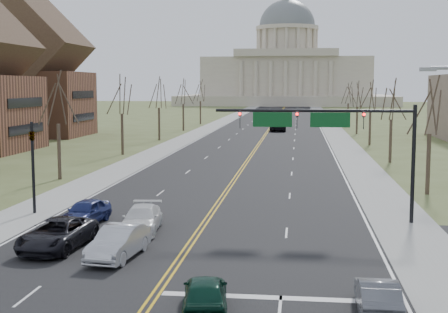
% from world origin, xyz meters
% --- Properties ---
extents(ground, '(600.00, 600.00, 0.00)m').
position_xyz_m(ground, '(0.00, 0.00, 0.00)').
color(ground, '#4D572B').
rests_on(ground, ground).
extents(road, '(20.00, 380.00, 0.01)m').
position_xyz_m(road, '(0.00, 110.00, 0.01)').
color(road, black).
rests_on(road, ground).
extents(cross_road, '(120.00, 14.00, 0.01)m').
position_xyz_m(cross_road, '(0.00, 6.00, 0.01)').
color(cross_road, black).
rests_on(cross_road, ground).
extents(sidewalk_left, '(4.00, 380.00, 0.03)m').
position_xyz_m(sidewalk_left, '(-12.00, 110.00, 0.01)').
color(sidewalk_left, gray).
rests_on(sidewalk_left, ground).
extents(sidewalk_right, '(4.00, 380.00, 0.03)m').
position_xyz_m(sidewalk_right, '(12.00, 110.00, 0.01)').
color(sidewalk_right, gray).
rests_on(sidewalk_right, ground).
extents(center_line, '(0.42, 380.00, 0.01)m').
position_xyz_m(center_line, '(0.00, 110.00, 0.01)').
color(center_line, gold).
rests_on(center_line, road).
extents(edge_line_left, '(0.15, 380.00, 0.01)m').
position_xyz_m(edge_line_left, '(-9.80, 110.00, 0.01)').
color(edge_line_left, silver).
rests_on(edge_line_left, road).
extents(edge_line_right, '(0.15, 380.00, 0.01)m').
position_xyz_m(edge_line_right, '(9.80, 110.00, 0.01)').
color(edge_line_right, silver).
rests_on(edge_line_right, road).
extents(stop_bar, '(9.50, 0.50, 0.01)m').
position_xyz_m(stop_bar, '(5.00, -1.00, 0.01)').
color(stop_bar, silver).
rests_on(stop_bar, road).
extents(capitol, '(90.00, 60.00, 50.00)m').
position_xyz_m(capitol, '(0.00, 249.91, 14.20)').
color(capitol, beige).
rests_on(capitol, ground).
extents(signal_mast, '(12.12, 0.44, 7.20)m').
position_xyz_m(signal_mast, '(7.45, 13.50, 5.76)').
color(signal_mast, black).
rests_on(signal_mast, ground).
extents(signal_left, '(0.32, 0.36, 6.00)m').
position_xyz_m(signal_left, '(-11.50, 13.50, 3.71)').
color(signal_left, black).
rests_on(signal_left, ground).
extents(tree_r_0, '(3.74, 3.74, 8.50)m').
position_xyz_m(tree_r_0, '(15.50, 24.00, 6.55)').
color(tree_r_0, '#3B2A23').
rests_on(tree_r_0, ground).
extents(tree_l_0, '(3.96, 3.96, 9.00)m').
position_xyz_m(tree_l_0, '(-15.50, 28.00, 6.94)').
color(tree_l_0, '#3B2A23').
rests_on(tree_l_0, ground).
extents(tree_r_1, '(3.74, 3.74, 8.50)m').
position_xyz_m(tree_r_1, '(15.50, 44.00, 6.55)').
color(tree_r_1, '#3B2A23').
rests_on(tree_r_1, ground).
extents(tree_l_1, '(3.96, 3.96, 9.00)m').
position_xyz_m(tree_l_1, '(-15.50, 48.00, 6.94)').
color(tree_l_1, '#3B2A23').
rests_on(tree_l_1, ground).
extents(tree_r_2, '(3.74, 3.74, 8.50)m').
position_xyz_m(tree_r_2, '(15.50, 64.00, 6.55)').
color(tree_r_2, '#3B2A23').
rests_on(tree_r_2, ground).
extents(tree_l_2, '(3.96, 3.96, 9.00)m').
position_xyz_m(tree_l_2, '(-15.50, 68.00, 6.94)').
color(tree_l_2, '#3B2A23').
rests_on(tree_l_2, ground).
extents(tree_r_3, '(3.74, 3.74, 8.50)m').
position_xyz_m(tree_r_3, '(15.50, 84.00, 6.55)').
color(tree_r_3, '#3B2A23').
rests_on(tree_r_3, ground).
extents(tree_l_3, '(3.96, 3.96, 9.00)m').
position_xyz_m(tree_l_3, '(-15.50, 88.00, 6.94)').
color(tree_l_3, '#3B2A23').
rests_on(tree_l_3, ground).
extents(tree_r_4, '(3.74, 3.74, 8.50)m').
position_xyz_m(tree_r_4, '(15.50, 104.00, 6.55)').
color(tree_r_4, '#3B2A23').
rests_on(tree_r_4, ground).
extents(tree_l_4, '(3.96, 3.96, 9.00)m').
position_xyz_m(tree_l_4, '(-15.50, 108.00, 6.94)').
color(tree_l_4, '#3B2A23').
rests_on(tree_l_4, ground).
extents(bldg_left_far, '(17.10, 14.28, 23.25)m').
position_xyz_m(bldg_left_far, '(-38.00, 74.00, 9.54)').
color(bldg_left_far, brown).
rests_on(bldg_left_far, ground).
extents(car_nb_inner_lead, '(2.16, 4.25, 1.39)m').
position_xyz_m(car_nb_inner_lead, '(2.26, -2.78, 0.71)').
color(car_nb_inner_lead, '#0B3325').
rests_on(car_nb_inner_lead, road).
extents(car_nb_outer_lead, '(1.45, 4.06, 1.33)m').
position_xyz_m(car_nb_outer_lead, '(8.55, -2.31, 0.68)').
color(car_nb_outer_lead, '#56585E').
rests_on(car_nb_outer_lead, road).
extents(car_sb_inner_lead, '(2.18, 4.90, 1.56)m').
position_xyz_m(car_sb_inner_lead, '(-2.97, 3.80, 0.79)').
color(car_sb_inner_lead, '#B1B3BA').
rests_on(car_sb_inner_lead, road).
extents(car_sb_outer_lead, '(2.98, 5.71, 1.54)m').
position_xyz_m(car_sb_outer_lead, '(-6.56, 5.08, 0.78)').
color(car_sb_outer_lead, black).
rests_on(car_sb_outer_lead, road).
extents(car_sb_inner_second, '(2.47, 5.15, 1.45)m').
position_xyz_m(car_sb_inner_second, '(-3.24, 9.30, 0.74)').
color(car_sb_inner_second, silver).
rests_on(car_sb_inner_second, road).
extents(car_sb_outer_second, '(2.36, 4.61, 1.50)m').
position_xyz_m(car_sb_outer_second, '(-7.07, 10.74, 0.76)').
color(car_sb_outer_second, navy).
rests_on(car_sb_outer_second, road).
extents(car_far_nb, '(3.24, 6.16, 1.65)m').
position_xyz_m(car_far_nb, '(1.77, 88.72, 0.84)').
color(car_far_nb, black).
rests_on(car_far_nb, road).
extents(car_far_sb, '(2.46, 4.82, 1.57)m').
position_xyz_m(car_far_sb, '(-2.56, 140.53, 0.80)').
color(car_far_sb, '#56595F').
rests_on(car_far_sb, road).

